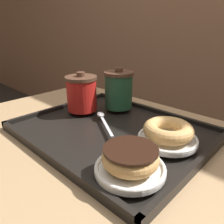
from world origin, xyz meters
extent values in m
cube|color=tan|center=(0.00, 0.00, 0.70)|extent=(1.01, 0.66, 0.03)
cube|color=black|center=(-0.01, 0.03, 0.72)|extent=(0.49, 0.40, 0.01)
cube|color=black|center=(-0.01, -0.17, 0.73)|extent=(0.49, 0.01, 0.01)
cube|color=black|center=(-0.01, 0.22, 0.73)|extent=(0.49, 0.01, 0.01)
cube|color=black|center=(-0.25, 0.03, 0.73)|extent=(0.01, 0.40, 0.01)
cube|color=black|center=(0.23, 0.03, 0.73)|extent=(0.01, 0.40, 0.01)
cylinder|color=red|center=(-0.17, 0.05, 0.79)|extent=(0.09, 0.09, 0.10)
cylinder|color=brown|center=(-0.17, 0.05, 0.84)|extent=(0.10, 0.10, 0.01)
cylinder|color=brown|center=(-0.17, 0.05, 0.86)|extent=(0.03, 0.03, 0.01)
cylinder|color=#235638|center=(-0.10, 0.15, 0.79)|extent=(0.09, 0.09, 0.11)
cylinder|color=brown|center=(-0.10, 0.15, 0.85)|extent=(0.09, 0.09, 0.01)
cylinder|color=brown|center=(-0.10, 0.15, 0.87)|extent=(0.03, 0.03, 0.01)
cylinder|color=white|center=(0.15, -0.10, 0.74)|extent=(0.13, 0.13, 0.01)
torus|color=white|center=(0.15, -0.10, 0.75)|extent=(0.13, 0.13, 0.01)
torus|color=tan|center=(0.15, -0.10, 0.77)|extent=(0.11, 0.11, 0.03)
cylinder|color=black|center=(0.15, -0.10, 0.79)|extent=(0.10, 0.10, 0.00)
cylinder|color=white|center=(0.14, 0.05, 0.74)|extent=(0.14, 0.14, 0.01)
torus|color=white|center=(0.14, 0.05, 0.75)|extent=(0.14, 0.14, 0.01)
torus|color=tan|center=(0.14, 0.05, 0.77)|extent=(0.12, 0.12, 0.03)
ellipsoid|color=silver|center=(-0.08, 0.05, 0.75)|extent=(0.04, 0.04, 0.01)
cube|color=silver|center=(-0.02, 0.01, 0.74)|extent=(0.11, 0.07, 0.00)
camera|label=1|loc=(0.36, -0.37, 0.99)|focal=35.00mm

